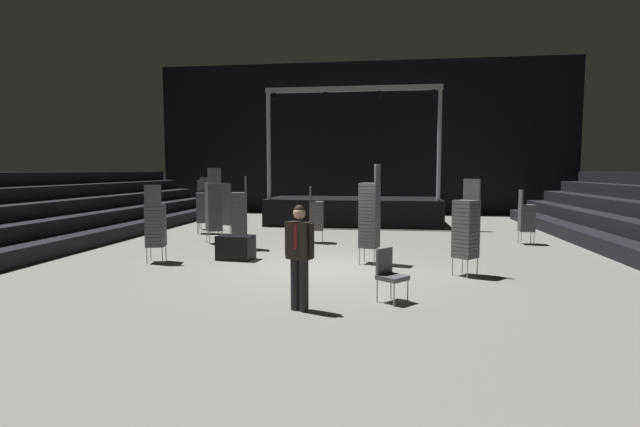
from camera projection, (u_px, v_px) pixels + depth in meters
ground_plane at (326, 271)px, 11.57m from camera, size 22.00×30.00×0.10m
arena_end_wall at (361, 138)px, 26.01m from camera, size 22.00×0.30×8.00m
bleacher_bank_left at (8, 213)px, 13.70m from camera, size 3.75×24.00×2.25m
stage_riser at (354, 209)px, 21.05m from camera, size 7.30×3.26×5.62m
man_with_tie at (299, 251)px, 8.04m from camera, size 0.56×0.37×1.77m
chair_stack_front_left at (316, 215)px, 15.64m from camera, size 0.49×0.49×1.79m
chair_stack_front_right at (370, 214)px, 12.11m from camera, size 0.54×0.54×2.48m
chair_stack_mid_left at (230, 210)px, 17.16m from camera, size 0.58×0.58×1.88m
chair_stack_mid_right at (466, 228)px, 10.71m from camera, size 0.62×0.62×2.14m
chair_stack_mid_centre at (155, 224)px, 12.29m from camera, size 0.52×0.52×1.96m
chair_stack_rear_left at (214, 206)px, 15.44m from camera, size 0.61×0.61×2.39m
chair_stack_rear_right at (205, 203)px, 19.11m from camera, size 0.60×0.60×2.05m
chair_stack_rear_centre at (240, 213)px, 14.37m from camera, size 0.54×0.54×2.14m
chair_stack_aisle_left at (526, 217)px, 15.33m from camera, size 0.45×0.45×1.71m
chair_stack_aisle_right at (203, 207)px, 17.90m from camera, size 0.55×0.55×1.96m
equipment_road_case at (236, 247)px, 12.73m from camera, size 0.96×0.69×0.63m
loose_chair_near_man at (389, 272)px, 8.64m from camera, size 0.62×0.62×0.95m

